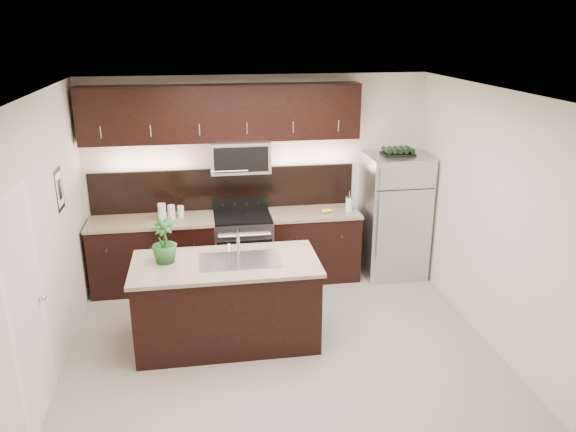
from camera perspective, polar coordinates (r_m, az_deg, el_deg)
name	(u,v)px	position (r m, az deg, el deg)	size (l,w,h in m)	color
ground	(280,345)	(6.24, -0.78, -13.01)	(4.50, 4.50, 0.00)	gray
room_walls	(269,198)	(5.49, -1.95, 1.89)	(4.52, 4.02, 2.71)	beige
counter_run	(228,249)	(7.49, -6.14, -3.39)	(3.51, 0.65, 0.94)	black
upper_fixtures	(224,122)	(7.18, -6.47, 9.49)	(3.49, 0.40, 1.66)	black
island	(227,302)	(6.14, -6.21, -8.65)	(1.96, 0.96, 0.94)	black
sink_faucet	(240,259)	(5.95, -4.94, -4.38)	(0.84, 0.50, 0.28)	silver
refrigerator	(394,216)	(7.74, 10.70, 0.03)	(0.81, 0.73, 1.68)	#B2B2B7
wine_rack	(398,152)	(7.50, 11.11, 6.44)	(0.41, 0.26, 0.10)	black
plant	(164,241)	(5.95, -12.47, -2.49)	(0.26, 0.26, 0.47)	#205121
canisters	(169,212)	(7.28, -11.98, 0.39)	(0.32, 0.16, 0.22)	silver
french_press	(349,203)	(7.50, 6.22, 1.27)	(0.10, 0.10, 0.28)	silver
bananas	(323,211)	(7.41, 3.58, 0.51)	(0.16, 0.13, 0.05)	yellow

